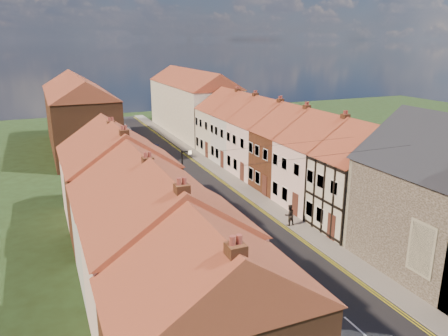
# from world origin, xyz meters

# --- Properties ---
(road) EXTENTS (7.00, 90.00, 0.02)m
(road) POSITION_xyz_m (0.00, 30.00, 0.01)
(road) COLOR black
(road) RESTS_ON ground
(pavement_left) EXTENTS (1.80, 90.00, 0.12)m
(pavement_left) POSITION_xyz_m (-4.40, 30.00, 0.06)
(pavement_left) COLOR gray
(pavement_left) RESTS_ON ground
(pavement_right) EXTENTS (1.80, 90.00, 0.12)m
(pavement_right) POSITION_xyz_m (4.40, 30.00, 0.06)
(pavement_right) COLOR gray
(pavement_right) RESTS_ON ground
(cottage_r_tudor) EXTENTS (8.30, 5.20, 9.00)m
(cottage_r_tudor) POSITION_xyz_m (9.27, 12.70, 4.47)
(cottage_r_tudor) COLOR #BBB69D
(cottage_r_tudor) RESTS_ON ground
(cottage_r_white_near) EXTENTS (8.30, 6.00, 9.00)m
(cottage_r_white_near) POSITION_xyz_m (9.30, 18.10, 4.47)
(cottage_r_white_near) COLOR #F7D4C3
(cottage_r_white_near) RESTS_ON ground
(cottage_r_cream_mid) EXTENTS (8.30, 5.20, 9.00)m
(cottage_r_cream_mid) POSITION_xyz_m (9.30, 23.50, 4.48)
(cottage_r_cream_mid) COLOR brown
(cottage_r_cream_mid) RESTS_ON ground
(cottage_r_pink) EXTENTS (8.30, 6.00, 9.00)m
(cottage_r_pink) POSITION_xyz_m (9.30, 28.90, 4.47)
(cottage_r_pink) COLOR #F7D4C3
(cottage_r_pink) RESTS_ON ground
(cottage_r_white_far) EXTENTS (8.30, 5.20, 9.00)m
(cottage_r_white_far) POSITION_xyz_m (9.30, 34.30, 4.48)
(cottage_r_white_far) COLOR #B3B3A9
(cottage_r_white_far) RESTS_ON ground
(cottage_r_cream_far) EXTENTS (8.30, 6.00, 9.00)m
(cottage_r_cream_far) POSITION_xyz_m (9.30, 39.70, 4.47)
(cottage_r_cream_far) COLOR #BBB69D
(cottage_r_cream_far) RESTS_ON ground
(cottage_l_brick_near) EXTENTS (8.30, 5.70, 8.80)m
(cottage_l_brick_near) POSITION_xyz_m (-9.30, -0.25, 4.37)
(cottage_l_brick_near) COLOR brown
(cottage_l_brick_near) RESTS_ON ground
(cottage_l_cream) EXTENTS (8.30, 6.30, 9.10)m
(cottage_l_cream) POSITION_xyz_m (-9.30, 5.55, 4.52)
(cottage_l_cream) COLOR #F7D4C3
(cottage_l_cream) RESTS_ON ground
(cottage_l_white) EXTENTS (8.30, 6.90, 8.80)m
(cottage_l_white) POSITION_xyz_m (-9.30, 11.95, 4.37)
(cottage_l_white) COLOR #B3B3A9
(cottage_l_white) RESTS_ON ground
(cottage_l_brick_mid) EXTENTS (8.30, 5.70, 9.10)m
(cottage_l_brick_mid) POSITION_xyz_m (-9.30, 18.05, 4.53)
(cottage_l_brick_mid) COLOR brown
(cottage_l_brick_mid) RESTS_ON ground
(cottage_l_pink) EXTENTS (8.30, 6.30, 8.80)m
(cottage_l_pink) POSITION_xyz_m (-9.30, 23.85, 4.37)
(cottage_l_pink) COLOR #F7D4C3
(cottage_l_pink) RESTS_ON ground
(block_right_far) EXTENTS (8.30, 24.20, 10.50)m
(block_right_far) POSITION_xyz_m (9.30, 55.00, 5.29)
(block_right_far) COLOR #BBB69D
(block_right_far) RESTS_ON ground
(block_left_far) EXTENTS (8.30, 24.20, 10.50)m
(block_left_far) POSITION_xyz_m (-9.30, 50.00, 5.29)
(block_left_far) COLOR brown
(block_left_far) RESTS_ON ground
(lamppost) EXTENTS (0.88, 0.15, 6.00)m
(lamppost) POSITION_xyz_m (-3.81, 20.00, 3.54)
(lamppost) COLOR black
(lamppost) RESTS_ON pavement_left
(car_near) EXTENTS (2.33, 3.99, 1.28)m
(car_near) POSITION_xyz_m (-1.72, 6.29, 0.64)
(car_near) COLOR black
(car_near) RESTS_ON ground
(car_mid) EXTENTS (2.65, 5.03, 1.57)m
(car_mid) POSITION_xyz_m (-2.35, 30.50, 0.79)
(car_mid) COLOR #ADAFB5
(car_mid) RESTS_ON ground
(car_far) EXTENTS (3.43, 5.27, 1.42)m
(car_far) POSITION_xyz_m (-1.50, 40.69, 0.71)
(car_far) COLOR navy
(car_far) RESTS_ON ground
(car_distant) EXTENTS (2.82, 4.91, 1.29)m
(car_distant) POSITION_xyz_m (-1.75, 60.77, 0.65)
(car_distant) COLOR #ABADB3
(car_distant) RESTS_ON ground
(pedestrian_left) EXTENTS (0.78, 0.61, 1.88)m
(pedestrian_left) POSITION_xyz_m (-5.10, 13.25, 1.06)
(pedestrian_left) COLOR black
(pedestrian_left) RESTS_ON pavement_left
(pedestrian_right) EXTENTS (0.92, 0.74, 1.81)m
(pedestrian_right) POSITION_xyz_m (3.70, 15.01, 1.03)
(pedestrian_right) COLOR black
(pedestrian_right) RESTS_ON pavement_right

